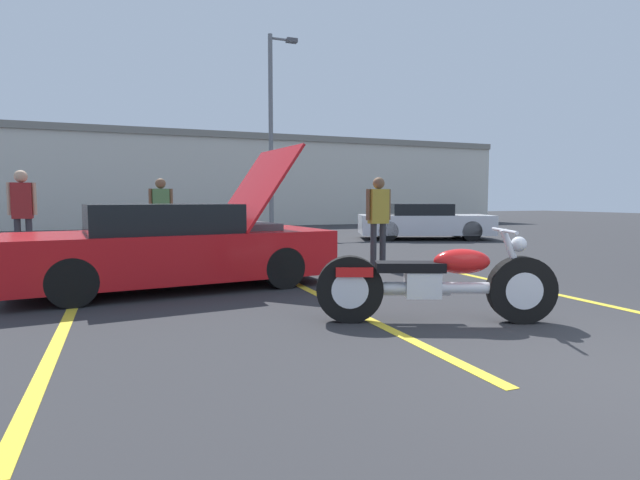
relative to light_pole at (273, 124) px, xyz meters
The scene contains 11 objects.
parking_stripe_foreground 16.44m from the light_pole, 113.53° to the right, with size 0.12×5.07×0.01m, color yellow.
parking_stripe_middle 15.53m from the light_pole, 102.85° to the right, with size 0.12×5.07×0.01m, color yellow.
parking_stripe_back 15.18m from the light_pole, 91.20° to the right, with size 0.12×5.07×0.01m, color yellow.
far_building 6.23m from the light_pole, 111.24° to the left, with size 32.00×4.20×4.40m.
light_pole is the anchor object (origin of this frame).
motorcycle 16.03m from the light_pole, 100.12° to the right, with size 2.36×1.16×0.99m.
show_car_hood_open 13.65m from the light_pole, 112.58° to the right, with size 4.60×2.32×2.10m.
parked_car_right_row 7.76m from the light_pole, 61.20° to the right, with size 4.52×3.22×1.14m.
spectator_near_motorcycle 9.93m from the light_pole, 121.77° to the right, with size 0.52×0.23×1.75m.
spectator_by_show_car 11.66m from the light_pole, 132.60° to the right, with size 0.52×0.24×1.86m.
spectator_midground 11.77m from the light_pole, 96.15° to the right, with size 0.52×0.22×1.70m.
Camera 1 is at (-3.62, -2.27, 1.30)m, focal length 28.00 mm.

